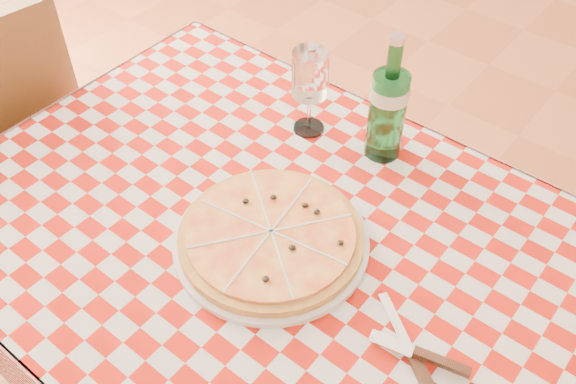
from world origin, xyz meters
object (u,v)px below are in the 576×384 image
at_px(dining_table, 277,270).
at_px(water_bottle, 389,98).
at_px(pizza_plate, 271,236).
at_px(wine_glass, 310,93).

xyz_separation_m(dining_table, water_bottle, (0.02, 0.32, 0.24)).
height_order(dining_table, pizza_plate, pizza_plate).
bearing_deg(water_bottle, pizza_plate, -93.33).
height_order(pizza_plate, water_bottle, water_bottle).
height_order(dining_table, wine_glass, wine_glass).
bearing_deg(dining_table, water_bottle, 85.93).
distance_m(dining_table, wine_glass, 0.37).
distance_m(pizza_plate, water_bottle, 0.36).
bearing_deg(wine_glass, pizza_plate, -64.32).
bearing_deg(pizza_plate, dining_table, 99.99).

